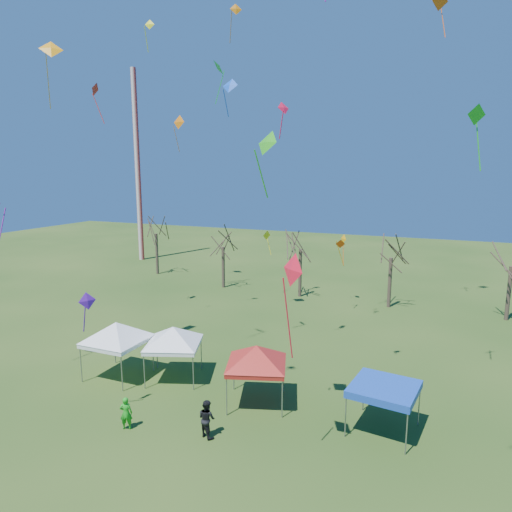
{
  "coord_description": "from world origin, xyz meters",
  "views": [
    {
      "loc": [
        10.16,
        -16.8,
        11.99
      ],
      "look_at": [
        1.93,
        3.0,
        7.98
      ],
      "focal_mm": 32.0,
      "sensor_mm": 36.0,
      "label": 1
    }
  ],
  "objects": [
    {
      "name": "radio_mast",
      "position": [
        -28.0,
        34.0,
        12.5
      ],
      "size": [
        0.7,
        0.7,
        25.0
      ],
      "primitive_type": "cylinder",
      "color": "silver",
      "rests_on": "ground"
    },
    {
      "name": "kite_21",
      "position": [
        -9.66,
        11.63,
        21.86
      ],
      "size": [
        0.72,
        0.57,
        2.1
      ],
      "rotation": [
        0.0,
        0.0,
        0.27
      ],
      "color": "#FFFB1A",
      "rests_on": "ground"
    },
    {
      "name": "kite_27",
      "position": [
        3.26,
        0.91,
        13.09
      ],
      "size": [
        1.29,
        1.09,
        2.79
      ],
      "rotation": [
        0.0,
        0.0,
        5.78
      ],
      "color": "green",
      "rests_on": "ground"
    },
    {
      "name": "tent_white_west",
      "position": [
        -7.07,
        3.42,
        3.12
      ],
      "size": [
        4.38,
        4.38,
        3.86
      ],
      "rotation": [
        0.0,
        0.0,
        -0.0
      ],
      "color": "gray",
      "rests_on": "ground"
    },
    {
      "name": "tree_3",
      "position": [
        6.03,
        24.04,
        6.08
      ],
      "size": [
        3.59,
        3.59,
        7.91
      ],
      "color": "#3D2D21",
      "rests_on": "ground"
    },
    {
      "name": "ground",
      "position": [
        0.0,
        0.0,
        0.0
      ],
      "size": [
        140.0,
        140.0,
        0.0
      ],
      "primitive_type": "plane",
      "color": "#244415",
      "rests_on": "ground"
    },
    {
      "name": "kite_18",
      "position": [
        0.85,
        9.82,
        15.62
      ],
      "size": [
        0.82,
        0.96,
        2.2
      ],
      "rotation": [
        0.0,
        0.0,
        1.03
      ],
      "color": "red",
      "rests_on": "ground"
    },
    {
      "name": "kite_19",
      "position": [
        2.24,
        20.64,
        5.94
      ],
      "size": [
        0.87,
        0.65,
        2.18
      ],
      "rotation": [
        0.0,
        0.0,
        3.46
      ],
      "color": "#DE440B",
      "rests_on": "ground"
    },
    {
      "name": "tent_white_mid",
      "position": [
        -3.85,
        4.44,
        2.95
      ],
      "size": [
        3.9,
        3.9,
        3.66
      ],
      "rotation": [
        0.0,
        0.0,
        0.35
      ],
      "color": "gray",
      "rests_on": "ground"
    },
    {
      "name": "kite_3",
      "position": [
        8.66,
        22.54,
        24.42
      ],
      "size": [
        1.38,
        1.16,
        3.3
      ],
      "rotation": [
        0.0,
        0.0,
        3.73
      ],
      "color": "#FF5B0D",
      "rests_on": "ground"
    },
    {
      "name": "kite_2",
      "position": [
        -15.3,
        24.1,
        16.8
      ],
      "size": [
        1.51,
        0.82,
        3.66
      ],
      "rotation": [
        0.0,
        0.0,
        6.06
      ],
      "color": "orange",
      "rests_on": "ground"
    },
    {
      "name": "kite_7",
      "position": [
        -14.74,
        11.62,
        17.96
      ],
      "size": [
        0.85,
        1.09,
        2.97
      ],
      "rotation": [
        0.0,
        0.0,
        4.96
      ],
      "color": "red",
      "rests_on": "ground"
    },
    {
      "name": "person_green",
      "position": [
        -3.03,
        -0.99,
        0.8
      ],
      "size": [
        0.69,
        0.59,
        1.6
      ],
      "primitive_type": "imported",
      "rotation": [
        0.0,
        0.0,
        3.57
      ],
      "color": "#1AA21B",
      "rests_on": "ground"
    },
    {
      "name": "kite_11",
      "position": [
        -4.94,
        14.56,
        18.07
      ],
      "size": [
        1.3,
        0.81,
        2.73
      ],
      "rotation": [
        0.0,
        0.0,
        6.21
      ],
      "color": "blue",
      "rests_on": "ground"
    },
    {
      "name": "kite_22",
      "position": [
        1.84,
        23.52,
        5.89
      ],
      "size": [
        1.04,
        1.04,
        3.04
      ],
      "rotation": [
        0.0,
        0.0,
        5.49
      ],
      "color": "orange",
      "rests_on": "ground"
    },
    {
      "name": "person_dark",
      "position": [
        0.77,
        -0.07,
        0.89
      ],
      "size": [
        1.05,
        0.95,
        1.78
      ],
      "primitive_type": "imported",
      "rotation": [
        0.0,
        0.0,
        2.76
      ],
      "color": "black",
      "rests_on": "ground"
    },
    {
      "name": "kite_24",
      "position": [
        -2.67,
        8.4,
        17.92
      ],
      "size": [
        1.1,
        1.18,
        2.55
      ],
      "rotation": [
        0.0,
        0.0,
        2.18
      ],
      "color": "green",
      "rests_on": "ground"
    },
    {
      "name": "kite_17",
      "position": [
        11.23,
        9.06,
        14.68
      ],
      "size": [
        1.04,
        0.89,
        3.3
      ],
      "rotation": [
        0.0,
        0.0,
        3.78
      ],
      "color": "green",
      "rests_on": "ground"
    },
    {
      "name": "tree_0",
      "position": [
        -20.85,
        27.38,
        6.49
      ],
      "size": [
        3.83,
        3.83,
        8.44
      ],
      "color": "#3D2D21",
      "rests_on": "ground"
    },
    {
      "name": "kite_26",
      "position": [
        -5.58,
        17.03,
        23.97
      ],
      "size": [
        1.07,
        1.02,
        2.81
      ],
      "rotation": [
        0.0,
        0.0,
        0.65
      ],
      "color": "orange",
      "rests_on": "ground"
    },
    {
      "name": "tent_blue",
      "position": [
        8.14,
        3.48,
        2.09
      ],
      "size": [
        3.25,
        3.25,
        2.28
      ],
      "rotation": [
        0.0,
        0.0,
        -0.13
      ],
      "color": "gray",
      "rests_on": "ground"
    },
    {
      "name": "kite_13",
      "position": [
        -5.34,
        23.06,
        5.95
      ],
      "size": [
        0.77,
        0.92,
        2.37
      ],
      "rotation": [
        0.0,
        0.0,
        4.22
      ],
      "color": "yellow",
      "rests_on": "ground"
    },
    {
      "name": "tent_red",
      "position": [
        1.68,
        3.64,
        2.96
      ],
      "size": [
        3.96,
        3.96,
        3.67
      ],
      "rotation": [
        0.0,
        0.0,
        0.31
      ],
      "color": "gray",
      "rests_on": "ground"
    },
    {
      "name": "kite_1",
      "position": [
        -5.04,
        -0.84,
        5.96
      ],
      "size": [
        0.6,
        0.87,
        1.94
      ],
      "rotation": [
        0.0,
        0.0,
        1.12
      ],
      "color": "#5D18AB",
      "rests_on": "ground"
    },
    {
      "name": "kite_5",
      "position": [
        4.99,
        -0.88,
        8.28
      ],
      "size": [
        1.22,
        1.09,
        4.29
      ],
      "rotation": [
        0.0,
        0.0,
        5.59
      ],
      "color": "red",
      "rests_on": "ground"
    },
    {
      "name": "tree_2",
      "position": [
        -2.37,
        24.38,
        6.29
      ],
      "size": [
        3.71,
        3.71,
        8.18
      ],
      "color": "#3D2D21",
      "rests_on": "ground"
    },
    {
      "name": "tree_1",
      "position": [
        -10.77,
        24.65,
        5.79
      ],
      "size": [
        3.42,
        3.42,
        7.54
      ],
      "color": "#3D2D21",
      "rests_on": "ground"
    },
    {
      "name": "kite_8",
      "position": [
        -10.63,
        3.63,
        18.6
      ],
      "size": [
        1.53,
        1.53,
        3.73
      ],
      "rotation": [
        0.0,
        0.0,
        0.78
      ],
      "color": "#FF980D",
      "rests_on": "ground"
    }
  ]
}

